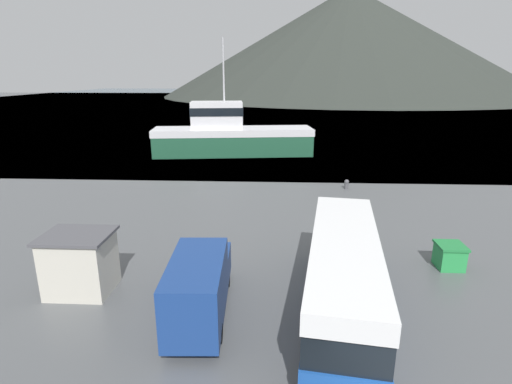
# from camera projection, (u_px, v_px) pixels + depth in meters

# --- Properties ---
(water_surface) EXTENTS (240.00, 240.00, 0.00)m
(water_surface) POSITION_uv_depth(u_px,v_px,m) (284.00, 100.00, 149.31)
(water_surface) COLOR #3D5160
(water_surface) RESTS_ON ground
(hill_backdrop) EXTENTS (158.41, 158.41, 44.38)m
(hill_backdrop) POSITION_uv_depth(u_px,v_px,m) (348.00, 43.00, 172.15)
(hill_backdrop) COLOR #2D332D
(hill_backdrop) RESTS_ON ground
(tour_bus) EXTENTS (3.85, 10.43, 3.18)m
(tour_bus) POSITION_uv_depth(u_px,v_px,m) (343.00, 273.00, 14.95)
(tour_bus) COLOR #194799
(tour_bus) RESTS_ON ground
(delivery_van) EXTENTS (2.21, 6.27, 2.59)m
(delivery_van) POSITION_uv_depth(u_px,v_px,m) (200.00, 284.00, 15.02)
(delivery_van) COLOR navy
(delivery_van) RESTS_ON ground
(fishing_boat) EXTENTS (18.55, 6.84, 12.80)m
(fishing_boat) POSITION_uv_depth(u_px,v_px,m) (230.00, 135.00, 45.92)
(fishing_boat) COLOR #1E5138
(fishing_boat) RESTS_ON water_surface
(storage_bin) EXTENTS (1.27, 1.33, 1.19)m
(storage_bin) POSITION_uv_depth(u_px,v_px,m) (450.00, 256.00, 19.09)
(storage_bin) COLOR green
(storage_bin) RESTS_ON ground
(dock_kiosk) EXTENTS (2.78, 2.29, 2.62)m
(dock_kiosk) POSITION_uv_depth(u_px,v_px,m) (80.00, 263.00, 16.79)
(dock_kiosk) COLOR beige
(dock_kiosk) RESTS_ON ground
(mooring_bollard) EXTENTS (0.38, 0.38, 0.78)m
(mooring_bollard) POSITION_uv_depth(u_px,v_px,m) (347.00, 184.00, 32.38)
(mooring_bollard) COLOR #4C4C51
(mooring_bollard) RESTS_ON ground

